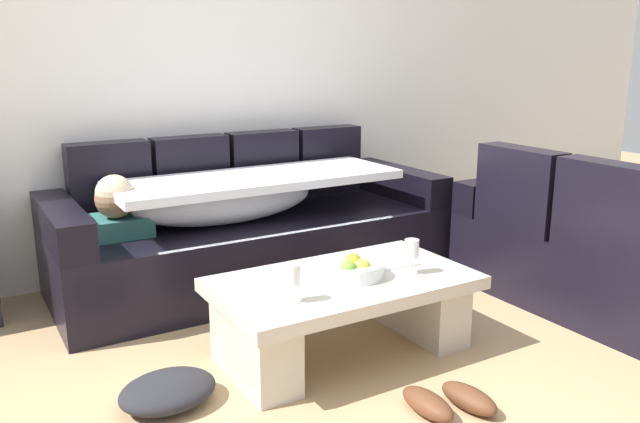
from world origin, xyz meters
TOP-DOWN VIEW (x-y plane):
  - ground_plane at (0.00, 0.00)m, footprint 14.00×14.00m
  - back_wall at (0.00, 2.15)m, footprint 9.00×0.10m
  - couch_along_wall at (0.18, 1.62)m, footprint 2.37×0.92m
  - coffee_table at (0.16, 0.50)m, footprint 1.20×0.68m
  - fruit_bowl at (0.21, 0.48)m, footprint 0.28×0.28m
  - wine_glass_near_left at (-0.18, 0.35)m, footprint 0.07×0.07m
  - wine_glass_near_right at (0.47, 0.38)m, footprint 0.07×0.07m
  - open_magazine at (0.45, 0.57)m, footprint 0.29×0.23m
  - pair_of_shoes at (0.25, -0.15)m, footprint 0.31×0.33m
  - crumpled_garment at (-0.70, 0.47)m, footprint 0.43×0.36m

SIDE VIEW (x-z plane):
  - ground_plane at x=0.00m, z-range 0.00..0.00m
  - pair_of_shoes at x=0.25m, z-range 0.00..0.09m
  - crumpled_garment at x=-0.70m, z-range 0.00..0.12m
  - coffee_table at x=0.16m, z-range 0.05..0.43m
  - couch_along_wall at x=0.18m, z-range -0.11..0.77m
  - open_magazine at x=0.45m, z-range 0.38..0.39m
  - fruit_bowl at x=0.21m, z-range 0.37..0.47m
  - wine_glass_near_left at x=-0.18m, z-range 0.41..0.58m
  - wine_glass_near_right at x=0.47m, z-range 0.41..0.58m
  - back_wall at x=0.00m, z-range 0.00..2.70m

